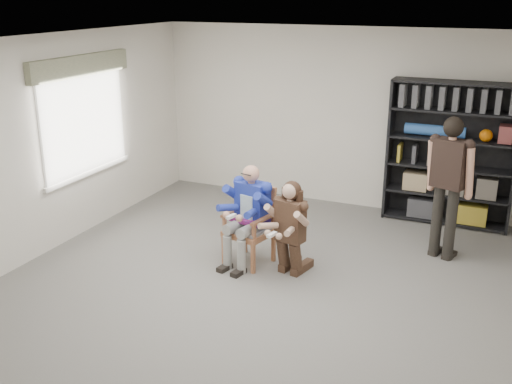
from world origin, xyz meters
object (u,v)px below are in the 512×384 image
at_px(seated_man, 249,215).
at_px(bookshelf, 450,154).
at_px(kneeling_woman, 289,230).
at_px(armchair, 249,226).
at_px(standing_man, 447,190).

relative_size(seated_man, bookshelf, 0.62).
bearing_deg(kneeling_woman, seated_man, -178.92).
bearing_deg(armchair, kneeling_woman, 1.08).
relative_size(seated_man, kneeling_woman, 1.09).
distance_m(bookshelf, standing_man, 1.31).
distance_m(armchair, kneeling_woman, 0.60).
bearing_deg(standing_man, armchair, -133.05).
bearing_deg(standing_man, kneeling_woman, -122.68).
xyz_separation_m(armchair, bookshelf, (2.10, 2.45, 0.55)).
distance_m(seated_man, standing_man, 2.52).
bearing_deg(bookshelf, standing_man, -84.72).
xyz_separation_m(seated_man, kneeling_woman, (0.58, -0.12, -0.05)).
xyz_separation_m(bookshelf, standing_man, (0.12, -1.30, -0.13)).
height_order(kneeling_woman, bookshelf, bookshelf).
height_order(armchair, seated_man, seated_man).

